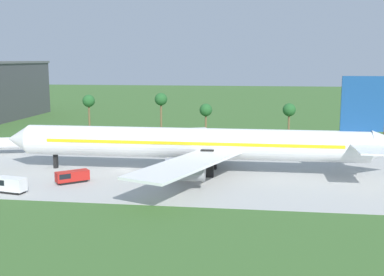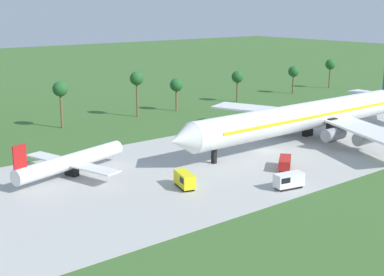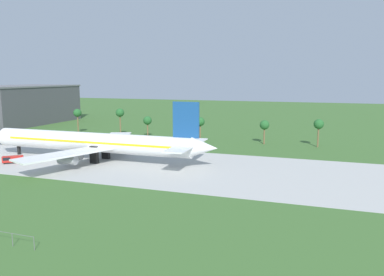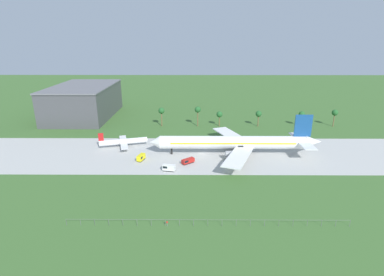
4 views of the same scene
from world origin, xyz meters
name	(u,v)px [view 3 (image 3 of 4)]	position (x,y,z in m)	size (l,w,h in m)	color
ground_plane	(55,157)	(0.00, 0.00, 0.00)	(600.00, 600.00, 0.00)	#3D662D
taxiway_strip	(55,157)	(0.00, 0.00, 0.01)	(320.00, 44.00, 0.02)	#B2B2AD
jet_airliner	(95,142)	(15.06, -0.17, 5.64)	(77.37, 54.57, 18.55)	white
baggage_tug	(12,159)	(-6.57, -10.94, 1.15)	(5.70, 5.17, 2.11)	black
terminal_building	(19,104)	(-76.87, 68.12, 10.38)	(36.72, 61.20, 20.73)	#47474C
palm_tree_row	(182,120)	(26.52, 45.09, 8.19)	(106.04, 3.60, 11.99)	brown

